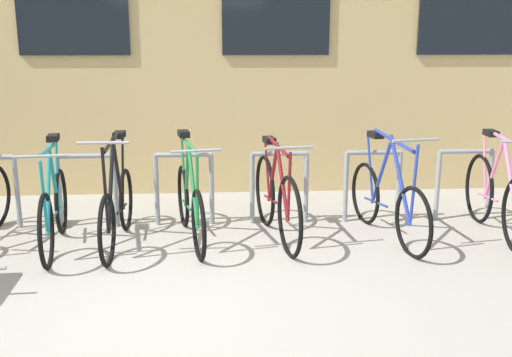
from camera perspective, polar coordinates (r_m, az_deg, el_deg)
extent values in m
plane|color=#9E998E|center=(4.52, -9.87, -11.85)|extent=(42.00, 42.00, 0.00)
cube|color=black|center=(7.44, -17.43, 14.86)|extent=(1.30, 0.04, 0.90)
cube|color=black|center=(7.28, 1.96, 15.49)|extent=(1.30, 0.04, 0.90)
cube|color=black|center=(7.88, 20.21, 14.55)|extent=(1.30, 0.04, 0.90)
cylinder|color=gray|center=(6.50, -22.25, -1.28)|extent=(0.05, 0.05, 0.75)
cylinder|color=gray|center=(6.38, -18.62, -1.25)|extent=(0.05, 0.05, 0.75)
cylinder|color=gray|center=(6.25, -13.54, -1.20)|extent=(0.05, 0.05, 0.75)
cylinder|color=gray|center=(6.23, -16.33, 2.12)|extent=(0.57, 0.05, 0.05)
cylinder|color=gray|center=(6.19, -9.65, -1.15)|extent=(0.05, 0.05, 0.75)
cylinder|color=gray|center=(6.16, -4.34, -1.08)|extent=(0.05, 0.05, 0.75)
cylinder|color=gray|center=(6.09, -7.10, 2.31)|extent=(0.57, 0.05, 0.05)
cylinder|color=gray|center=(6.17, -0.37, -1.02)|extent=(0.05, 0.05, 0.75)
cylinder|color=gray|center=(6.22, 4.91, -0.93)|extent=(0.05, 0.05, 0.75)
cylinder|color=gray|center=(6.11, 2.31, 2.44)|extent=(0.57, 0.05, 0.05)
cylinder|color=gray|center=(6.30, 8.75, -0.87)|extent=(0.05, 0.05, 0.75)
cylinder|color=gray|center=(6.45, 13.73, -0.77)|extent=(0.05, 0.05, 0.75)
cylinder|color=gray|center=(6.29, 11.42, 2.50)|extent=(0.57, 0.05, 0.05)
cylinder|color=gray|center=(6.59, 17.28, -0.70)|extent=(0.05, 0.05, 0.75)
cylinder|color=gray|center=(6.81, 21.80, -0.61)|extent=(0.05, 0.05, 0.75)
cylinder|color=gray|center=(6.62, 19.83, 2.50)|extent=(0.57, 0.05, 0.05)
torus|color=black|center=(6.71, 20.90, -0.93)|extent=(0.09, 0.75, 0.74)
cylinder|color=pink|center=(5.99, 23.54, 0.09)|extent=(0.07, 0.48, 0.72)
cylinder|color=pink|center=(6.34, 22.17, 0.71)|extent=(0.06, 0.36, 0.67)
cylinder|color=pink|center=(6.08, 23.24, 3.45)|extent=(0.09, 0.78, 0.08)
cylinder|color=pink|center=(6.49, 21.65, -1.71)|extent=(0.06, 0.51, 0.08)
cylinder|color=pink|center=(6.57, 21.39, 1.42)|extent=(0.04, 0.20, 0.61)
cube|color=black|center=(6.43, 21.93, 4.14)|extent=(0.11, 0.21, 0.06)
torus|color=black|center=(6.25, -18.48, -2.12)|extent=(0.12, 0.67, 0.67)
torus|color=black|center=(5.34, -19.77, -4.85)|extent=(0.12, 0.67, 0.67)
cylinder|color=teal|center=(5.52, -19.60, -1.19)|extent=(0.09, 0.46, 0.68)
cylinder|color=teal|center=(5.86, -19.10, -0.13)|extent=(0.08, 0.34, 0.71)
cylinder|color=teal|center=(5.59, -19.66, 2.66)|extent=(0.13, 0.73, 0.07)
cylinder|color=teal|center=(6.03, -18.75, -2.94)|extent=(0.08, 0.48, 0.07)
cylinder|color=teal|center=(6.09, -18.81, 0.61)|extent=(0.05, 0.20, 0.66)
cylinder|color=teal|center=(5.28, -20.00, -1.59)|extent=(0.04, 0.08, 0.62)
cube|color=black|center=(5.94, -19.18, 3.77)|extent=(0.12, 0.21, 0.06)
cylinder|color=gray|center=(5.23, -20.25, 2.05)|extent=(0.44, 0.08, 0.03)
torus|color=black|center=(6.34, 10.60, -1.45)|extent=(0.16, 0.66, 0.66)
torus|color=black|center=(5.45, 15.07, -4.17)|extent=(0.16, 0.66, 0.66)
cylinder|color=#233893|center=(5.60, 13.89, -0.08)|extent=(0.12, 0.50, 0.78)
cylinder|color=#233893|center=(5.96, 12.09, 0.44)|extent=(0.10, 0.37, 0.70)
cylinder|color=#233893|center=(5.68, 13.29, 3.64)|extent=(0.18, 0.81, 0.11)
cylinder|color=#233893|center=(6.12, 11.58, -2.27)|extent=(0.12, 0.52, 0.07)
cylinder|color=#233893|center=(6.19, 11.06, 1.18)|extent=(0.06, 0.20, 0.64)
cylinder|color=#233893|center=(5.37, 15.17, -0.47)|extent=(0.04, 0.08, 0.71)
cube|color=black|center=(6.05, 11.56, 4.21)|extent=(0.13, 0.21, 0.06)
cylinder|color=gray|center=(5.32, 15.30, 3.62)|extent=(0.44, 0.10, 0.03)
torus|color=black|center=(6.17, 0.88, -1.20)|extent=(0.16, 0.75, 0.75)
torus|color=black|center=(5.28, 3.29, -3.76)|extent=(0.16, 0.75, 0.75)
cylinder|color=maroon|center=(5.45, 2.58, -0.25)|extent=(0.11, 0.46, 0.67)
cylinder|color=maroon|center=(5.80, 1.64, 0.33)|extent=(0.09, 0.33, 0.61)
cylinder|color=maroon|center=(5.53, 2.21, 3.11)|extent=(0.15, 0.73, 0.09)
cylinder|color=maroon|center=(5.95, 1.41, -2.02)|extent=(0.10, 0.48, 0.08)
cylinder|color=maroon|center=(6.02, 1.08, 1.08)|extent=(0.06, 0.20, 0.55)
cylinder|color=maroon|center=(5.22, 3.26, -0.57)|extent=(0.04, 0.08, 0.60)
cube|color=black|center=(5.88, 1.30, 3.77)|extent=(0.13, 0.21, 0.06)
cylinder|color=gray|center=(5.18, 3.24, 3.01)|extent=(0.44, 0.09, 0.03)
torus|color=black|center=(6.18, -12.56, -2.02)|extent=(0.05, 0.65, 0.64)
torus|color=black|center=(5.24, -14.31, -4.92)|extent=(0.05, 0.65, 0.64)
cylinder|color=black|center=(5.41, -13.97, -0.56)|extent=(0.04, 0.48, 0.79)
cylinder|color=black|center=(5.78, -13.26, 0.10)|extent=(0.04, 0.35, 0.74)
cylinder|color=black|center=(5.49, -13.88, 3.50)|extent=(0.04, 0.77, 0.09)
cylinder|color=black|center=(5.95, -12.94, -2.87)|extent=(0.03, 0.50, 0.07)
cylinder|color=black|center=(6.01, -12.86, 0.86)|extent=(0.03, 0.20, 0.68)
cylinder|color=black|center=(5.16, -14.49, -0.99)|extent=(0.03, 0.08, 0.73)
cube|color=black|center=(5.86, -13.20, 4.18)|extent=(0.10, 0.20, 0.06)
cylinder|color=gray|center=(5.11, -14.70, 3.38)|extent=(0.44, 0.03, 0.03)
torus|color=black|center=(6.19, -7.11, -1.74)|extent=(0.16, 0.65, 0.65)
torus|color=black|center=(5.23, -5.62, -4.55)|extent=(0.16, 0.65, 0.65)
cylinder|color=#1E7238|center=(5.41, -6.16, -0.71)|extent=(0.13, 0.48, 0.70)
cylinder|color=#1E7238|center=(5.79, -6.74, 0.35)|extent=(0.10, 0.36, 0.72)
cylinder|color=#1E7238|center=(5.50, -6.50, 3.28)|extent=(0.18, 0.77, 0.07)
cylinder|color=#1E7238|center=(5.95, -6.77, -2.57)|extent=(0.12, 0.50, 0.07)
cylinder|color=#1E7238|center=(6.03, -7.08, 1.09)|extent=(0.06, 0.20, 0.67)
cylinder|color=#1E7238|center=(5.17, -5.74, -1.12)|extent=(0.04, 0.08, 0.64)
cube|color=black|center=(5.87, -7.07, 4.36)|extent=(0.14, 0.22, 0.06)
cylinder|color=gray|center=(5.11, -5.88, 2.71)|extent=(0.44, 0.11, 0.03)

